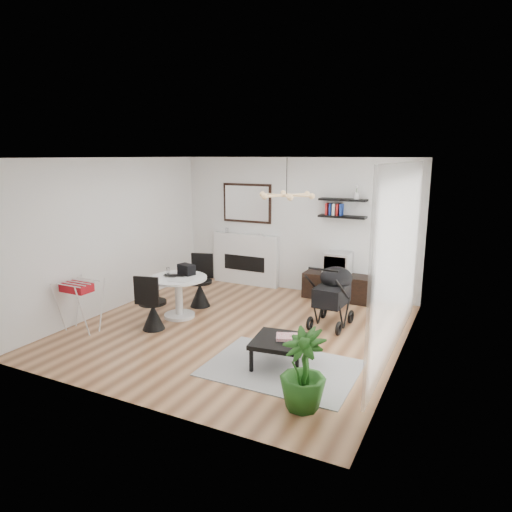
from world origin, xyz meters
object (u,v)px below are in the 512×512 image
at_px(fireplace, 246,253).
at_px(dining_table, 179,291).
at_px(crt_tv, 337,263).
at_px(tv_console, 338,287).
at_px(drying_rack, 80,305).
at_px(stroller, 333,298).
at_px(coffee_table, 281,342).
at_px(potted_plant, 303,370).

height_order(fireplace, dining_table, fireplace).
bearing_deg(crt_tv, tv_console, 7.29).
xyz_separation_m(fireplace, drying_rack, (-1.08, -3.57, -0.25)).
height_order(crt_tv, dining_table, crt_tv).
xyz_separation_m(dining_table, stroller, (2.48, 0.81, -0.01)).
bearing_deg(drying_rack, coffee_table, 4.70).
xyz_separation_m(crt_tv, coffee_table, (0.17, -3.14, -0.38)).
bearing_deg(coffee_table, dining_table, 157.58).
distance_m(fireplace, dining_table, 2.37).
bearing_deg(tv_console, drying_rack, -132.96).
xyz_separation_m(fireplace, tv_console, (2.09, -0.16, -0.44)).
xyz_separation_m(stroller, coffee_table, (-0.17, -1.76, -0.13)).
bearing_deg(potted_plant, crt_tv, 101.27).
relative_size(drying_rack, coffee_table, 1.04).
xyz_separation_m(tv_console, dining_table, (-2.17, -2.19, 0.22)).
bearing_deg(dining_table, drying_rack, -129.67).
relative_size(tv_console, dining_table, 1.35).
bearing_deg(coffee_table, fireplace, 124.03).
xyz_separation_m(fireplace, crt_tv, (2.07, -0.17, 0.02)).
bearing_deg(drying_rack, dining_table, 50.49).
distance_m(stroller, potted_plant, 2.65).
height_order(fireplace, potted_plant, fireplace).
height_order(coffee_table, potted_plant, potted_plant).
bearing_deg(coffee_table, drying_rack, -175.45).
xyz_separation_m(crt_tv, potted_plant, (0.79, -3.98, -0.25)).
bearing_deg(dining_table, tv_console, 45.36).
bearing_deg(stroller, coffee_table, -92.54).
height_order(crt_tv, coffee_table, crt_tv).
height_order(fireplace, coffee_table, fireplace).
xyz_separation_m(fireplace, stroller, (2.40, -1.54, -0.22)).
xyz_separation_m(dining_table, coffee_table, (2.31, -0.95, -0.14)).
bearing_deg(crt_tv, dining_table, -134.35).
relative_size(tv_console, drying_rack, 1.61).
relative_size(drying_rack, stroller, 0.76).
distance_m(crt_tv, stroller, 1.44).
height_order(drying_rack, stroller, stroller).
distance_m(fireplace, tv_console, 2.14).
height_order(fireplace, crt_tv, fireplace).
bearing_deg(potted_plant, stroller, 99.97).
bearing_deg(tv_console, coffee_table, -87.43).
bearing_deg(crt_tv, coffee_table, -86.96).
bearing_deg(potted_plant, tv_console, 100.91).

